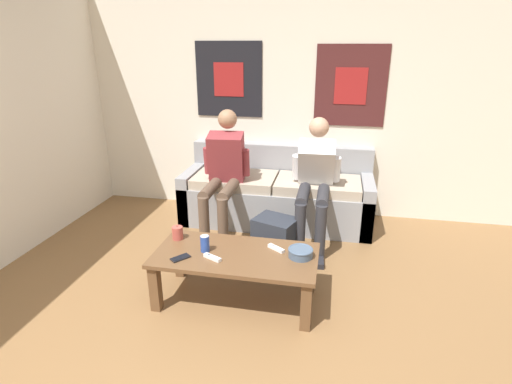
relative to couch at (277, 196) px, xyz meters
name	(u,v)px	position (x,y,z in m)	size (l,w,h in m)	color
wall_back	(282,97)	(-0.02, 0.37, 0.99)	(10.00, 0.07, 2.55)	silver
couch	(277,196)	(0.00, 0.00, 0.00)	(1.98, 0.73, 0.78)	gray
coffee_table	(236,261)	(-0.08, -1.50, 0.04)	(1.18, 0.58, 0.39)	brown
person_seated_adult	(223,170)	(-0.47, -0.40, 0.38)	(0.47, 0.86, 1.22)	brown
person_seated_teen	(315,177)	(0.41, -0.34, 0.35)	(0.47, 1.02, 1.15)	#2D2D33
backpack	(275,239)	(0.10, -0.81, -0.11)	(0.43, 0.40, 0.37)	#282D38
ceramic_bowl	(301,252)	(0.39, -1.45, 0.14)	(0.18, 0.18, 0.07)	#475B75
pillar_candle	(178,233)	(-0.57, -1.36, 0.16)	(0.08, 0.08, 0.11)	#B24C42
drink_can_blue	(205,244)	(-0.30, -1.50, 0.17)	(0.07, 0.07, 0.12)	#28479E
game_controller_near_left	(276,248)	(0.20, -1.38, 0.12)	(0.14, 0.11, 0.03)	white
game_controller_near_right	(212,258)	(-0.22, -1.61, 0.12)	(0.14, 0.09, 0.03)	white
cell_phone	(180,258)	(-0.44, -1.64, 0.11)	(0.14, 0.15, 0.01)	black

